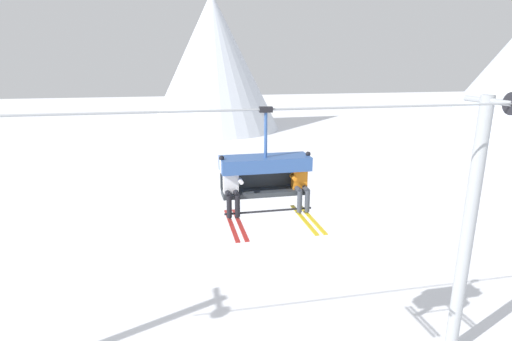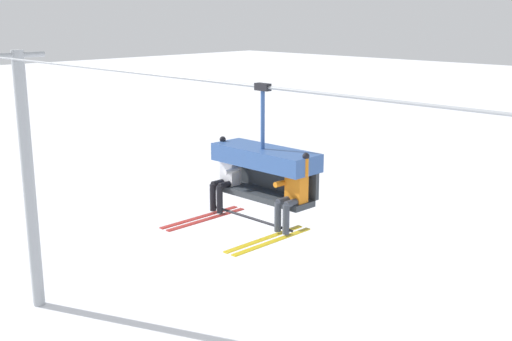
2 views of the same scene
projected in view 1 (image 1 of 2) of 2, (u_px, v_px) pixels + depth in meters
mountain_peak_west at (213, 63)px, 51.45m from camera, size 17.11×17.11×17.10m
lift_tower_far at (469, 227)px, 11.27m from camera, size 0.36×1.88×7.95m
lift_cable at (160, 112)px, 7.99m from camera, size 18.55×0.05×0.05m
chairlift_chair at (265, 169)px, 8.83m from camera, size 1.97×0.74×2.25m
skier_white at (231, 186)px, 8.54m from camera, size 0.48×1.70×1.34m
skier_orange at (301, 182)px, 8.85m from camera, size 0.48×1.70×1.34m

